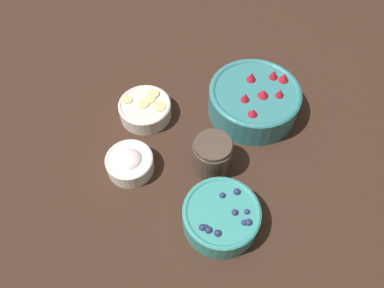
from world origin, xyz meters
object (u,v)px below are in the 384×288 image
bowl_blueberries (221,216)px  bowl_bananas (145,108)px  bowl_cream (130,162)px  jar_chocolate (212,156)px  bowl_strawberries (254,99)px

bowl_blueberries → bowl_bananas: bearing=73.3°
bowl_cream → jar_chocolate: jar_chocolate is taller
bowl_strawberries → bowl_blueberries: size_ratio=1.41×
bowl_strawberries → bowl_cream: bowl_strawberries is taller
bowl_blueberries → bowl_bananas: bowl_blueberries is taller
bowl_blueberries → jar_chocolate: 0.15m
bowl_blueberries → jar_chocolate: bearing=47.8°
bowl_blueberries → bowl_bananas: size_ratio=1.22×
bowl_strawberries → bowl_blueberries: 0.33m
bowl_strawberries → jar_chocolate: 0.20m
bowl_strawberries → jar_chocolate: size_ratio=2.51×
bowl_bananas → bowl_cream: size_ratio=1.21×
bowl_strawberries → bowl_bananas: (-0.20, 0.20, -0.02)m
bowl_bananas → jar_chocolate: jar_chocolate is taller
bowl_strawberries → jar_chocolate: bearing=-171.4°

